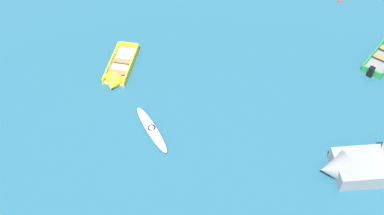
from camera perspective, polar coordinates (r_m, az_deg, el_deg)
kayak_white_back_row_left at (r=26.64m, az=-4.76°, el=-2.57°), size 2.54×3.34×0.35m
rowboat_yellow_cluster_inner at (r=29.73m, az=-8.87°, el=3.71°), size 1.63×4.14×1.23m
mooring_buoy_between_boats_right at (r=37.13m, az=17.01°, el=11.86°), size 0.30×0.30×0.30m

